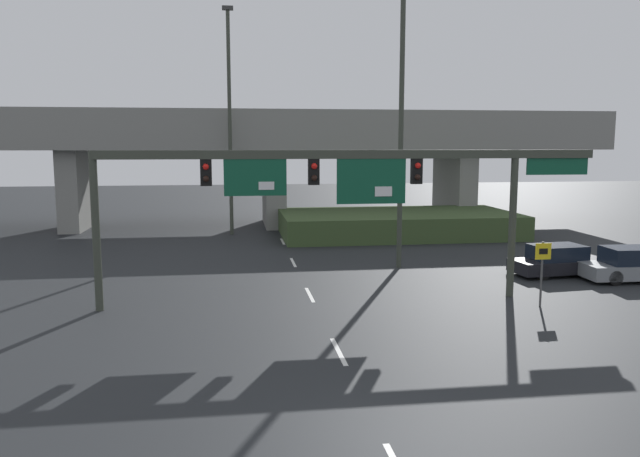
{
  "coord_description": "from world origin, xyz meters",
  "views": [
    {
      "loc": [
        -2.93,
        -11.56,
        5.96
      ],
      "look_at": [
        0.0,
        9.44,
        3.06
      ],
      "focal_mm": 35.0,
      "sensor_mm": 36.0,
      "label": 1
    }
  ],
  "objects": [
    {
      "name": "speed_limit_sign",
      "position": [
        8.19,
        9.44,
        1.58
      ],
      "size": [
        0.6,
        0.11,
        2.42
      ],
      "color": "#4C4C4C",
      "rests_on": "ground"
    },
    {
      "name": "highway_light_pole_near",
      "position": [
        4.96,
        17.32,
        9.33
      ],
      "size": [
        0.7,
        0.36,
        17.89
      ],
      "color": "#383D33",
      "rests_on": "ground"
    },
    {
      "name": "grass_embankment",
      "position": [
        7.65,
        27.77,
        0.75
      ],
      "size": [
        15.1,
        7.94,
        1.5
      ],
      "color": "#384C28",
      "rests_on": "ground"
    },
    {
      "name": "parked_sedan_mid_right",
      "position": [
        14.42,
        12.99,
        0.68
      ],
      "size": [
        4.78,
        1.94,
        1.48
      ],
      "rotation": [
        0.0,
        0.0,
        -0.03
      ],
      "color": "gray",
      "rests_on": "ground"
    },
    {
      "name": "ground_plane",
      "position": [
        0.0,
        0.0,
        0.0
      ],
      "size": [
        160.0,
        160.0,
        0.0
      ],
      "primitive_type": "plane",
      "color": "black"
    },
    {
      "name": "parked_sedan_near_right",
      "position": [
        11.71,
        14.56,
        0.64
      ],
      "size": [
        4.55,
        2.21,
        1.39
      ],
      "rotation": [
        0.0,
        0.0,
        0.1
      ],
      "color": "black",
      "rests_on": "ground"
    },
    {
      "name": "overpass_bridge",
      "position": [
        0.0,
        33.96,
        5.83
      ],
      "size": [
        48.54,
        7.6,
        8.23
      ],
      "color": "gray",
      "rests_on": "ground"
    },
    {
      "name": "signal_gantry",
      "position": [
        1.09,
        11.08,
        4.72
      ],
      "size": [
        18.75,
        0.44,
        5.72
      ],
      "color": "#383D33",
      "rests_on": "ground"
    },
    {
      "name": "highway_light_pole_far",
      "position": [
        -3.07,
        29.51,
        7.63
      ],
      "size": [
        0.7,
        0.36,
        14.51
      ],
      "color": "#383D33",
      "rests_on": "ground"
    },
    {
      "name": "lane_markings",
      "position": [
        0.0,
        15.8,
        0.0
      ],
      "size": [
        0.14,
        36.59,
        0.01
      ],
      "color": "silver",
      "rests_on": "ground"
    }
  ]
}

